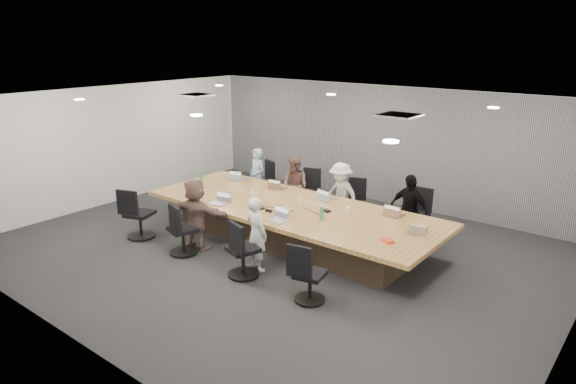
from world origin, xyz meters
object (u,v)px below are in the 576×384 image
Objects in this scene: chair_2 at (349,206)px; mug_brown at (186,184)px; chair_4 at (140,218)px; laptop_1 at (280,188)px; person_5 at (196,214)px; chair_3 at (415,219)px; laptop_0 at (241,179)px; person_6 at (257,234)px; laptop_2 at (326,198)px; canvas_bag at (418,229)px; snack_packet at (388,241)px; person_0 at (257,177)px; bottle_green_right at (321,214)px; laptop_3 at (396,214)px; conference_table at (291,223)px; laptop_6 at (277,220)px; chair_7 at (310,279)px; bottle_green_left at (202,176)px; chair_5 at (183,233)px; stapler at (269,211)px; bottle_clear at (252,194)px; person_3 at (408,209)px; person_1 at (295,186)px; laptop_5 at (217,204)px; person_2 at (341,195)px; chair_1 at (304,194)px; chair_0 at (267,186)px.

mug_brown is at bearing 15.69° from chair_2.
laptop_1 is (1.56, 2.50, 0.33)m from chair_4.
chair_4 is 1.36m from person_5.
chair_3 is 2.45× the size of laptop_0.
laptop_2 is at bearing -76.25° from person_6.
chair_2 is at bearing 146.21° from canvas_bag.
chair_3 is at bearing 103.15° from snack_packet.
bottle_green_right is (3.00, -1.64, 0.18)m from person_0.
laptop_3 is (1.55, -0.90, 0.39)m from chair_2.
person_5 is 12.88× the size of mug_brown.
laptop_3 is at bearing 23.74° from conference_table.
snack_packet is (4.41, -1.28, 0.01)m from laptop_0.
chair_2 is 2.19× the size of laptop_0.
chair_4 is (-2.78, -3.40, 0.06)m from chair_2.
chair_4 is 3.09m from person_0.
person_6 is 0.56m from laptop_6.
bottle_green_left is (-4.34, 1.81, 0.50)m from chair_7.
chair_5 is 1.64m from stapler.
bottle_green_right is 1.21× the size of bottle_clear.
person_3 reaches higher than laptop_3.
bottle_green_left reaches higher than canvas_bag.
laptop_1 is 1.21m from laptop_2.
bottle_clear is at bearing 128.73° from laptop_0.
person_0 is 5.11× the size of bottle_green_left.
person_1 is at bearing -173.71° from person_3.
person_3 reaches higher than chair_5.
person_6 is at bearing -30.88° from laptop_5.
laptop_0 is 0.24× the size of person_2.
stapler is at bearing 155.47° from laptop_6.
person_6 is at bearing -82.04° from laptop_6.
chair_4 is 2.97m from laptop_1.
laptop_2 is at bearing 107.64° from chair_7.
chair_1 is 2.80m from person_3.
person_5 reaches higher than chair_5.
chair_0 is at bearing 98.23° from laptop_5.
laptop_0 is at bearing 11.94° from laptop_2.
chair_7 is at bearing -86.16° from person_3.
laptop_3 is 3.72m from person_5.
person_0 is 0.99× the size of person_3.
person_6 is (-1.39, 0.35, 0.29)m from chair_7.
canvas_bag is at bearing 43.51° from chair_5.
chair_4 is at bearing 35.58° from chair_3.
person_1 is 2.41m from mug_brown.
snack_packet is (1.42, -0.19, -0.10)m from bottle_green_right.
mug_brown is (-1.41, 0.98, 0.11)m from person_5.
laptop_0 is 0.25× the size of person_6.
laptop_3 is 4.52m from bottle_green_left.
laptop_0 is at bearing 154.10° from laptop_6.
mug_brown is at bearing 52.01° from laptop_0.
chair_7 is (1.69, -1.70, -0.03)m from conference_table.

